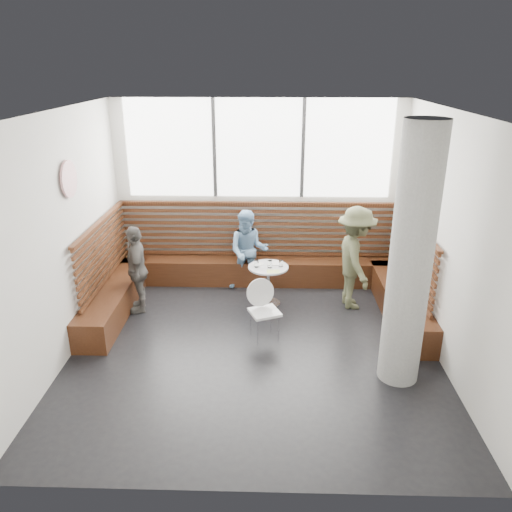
{
  "coord_description": "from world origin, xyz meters",
  "views": [
    {
      "loc": [
        0.21,
        -6.03,
        3.75
      ],
      "look_at": [
        0.0,
        1.0,
        1.0
      ],
      "focal_mm": 35.0,
      "sensor_mm": 36.0,
      "label": 1
    }
  ],
  "objects_px": {
    "cafe_chair": "(265,305)",
    "concrete_column": "(411,260)",
    "adult_man": "(355,258)",
    "cafe_table": "(268,277)",
    "child_left": "(137,269)",
    "child_back": "(248,251)"
  },
  "relations": [
    {
      "from": "adult_man",
      "to": "child_back",
      "type": "relative_size",
      "value": 1.17
    },
    {
      "from": "cafe_table",
      "to": "adult_man",
      "type": "relative_size",
      "value": 0.4
    },
    {
      "from": "child_back",
      "to": "child_left",
      "type": "relative_size",
      "value": 1.01
    },
    {
      "from": "cafe_chair",
      "to": "child_back",
      "type": "bearing_deg",
      "value": 77.79
    },
    {
      "from": "child_left",
      "to": "child_back",
      "type": "bearing_deg",
      "value": 102.14
    },
    {
      "from": "concrete_column",
      "to": "child_left",
      "type": "relative_size",
      "value": 2.27
    },
    {
      "from": "adult_man",
      "to": "cafe_table",
      "type": "bearing_deg",
      "value": 83.09
    },
    {
      "from": "cafe_table",
      "to": "child_back",
      "type": "xyz_separation_m",
      "value": [
        -0.35,
        0.59,
        0.23
      ]
    },
    {
      "from": "cafe_chair",
      "to": "child_back",
      "type": "distance_m",
      "value": 1.67
    },
    {
      "from": "cafe_table",
      "to": "adult_man",
      "type": "xyz_separation_m",
      "value": [
        1.38,
        -0.02,
        0.36
      ]
    },
    {
      "from": "cafe_table",
      "to": "child_back",
      "type": "bearing_deg",
      "value": 120.61
    },
    {
      "from": "cafe_chair",
      "to": "child_left",
      "type": "relative_size",
      "value": 0.61
    },
    {
      "from": "concrete_column",
      "to": "cafe_table",
      "type": "distance_m",
      "value": 2.82
    },
    {
      "from": "cafe_table",
      "to": "cafe_chair",
      "type": "xyz_separation_m",
      "value": [
        -0.04,
        -1.04,
        0.03
      ]
    },
    {
      "from": "concrete_column",
      "to": "cafe_chair",
      "type": "height_order",
      "value": "concrete_column"
    },
    {
      "from": "cafe_chair",
      "to": "concrete_column",
      "type": "bearing_deg",
      "value": -51.79
    },
    {
      "from": "concrete_column",
      "to": "cafe_chair",
      "type": "bearing_deg",
      "value": 150.97
    },
    {
      "from": "adult_man",
      "to": "cafe_chair",
      "type": "bearing_deg",
      "value": 119.58
    },
    {
      "from": "cafe_chair",
      "to": "adult_man",
      "type": "relative_size",
      "value": 0.52
    },
    {
      "from": "child_back",
      "to": "child_left",
      "type": "distance_m",
      "value": 1.91
    },
    {
      "from": "cafe_table",
      "to": "concrete_column",
      "type": "bearing_deg",
      "value": -50.09
    },
    {
      "from": "cafe_table",
      "to": "child_back",
      "type": "distance_m",
      "value": 0.72
    }
  ]
}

